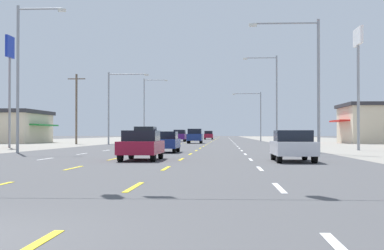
{
  "coord_description": "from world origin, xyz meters",
  "views": [
    {
      "loc": [
        3.95,
        -6.69,
        1.3
      ],
      "look_at": [
        0.72,
        49.21,
        2.17
      ],
      "focal_mm": 53.22,
      "sensor_mm": 36.0,
      "label": 1
    }
  ],
  "objects_px": {
    "sedan_center_turn_near": "(142,145)",
    "streetlight_right_row_1": "(274,94)",
    "suv_center_turn_farthest": "(209,135)",
    "pole_sign_right_row_1": "(358,56)",
    "sedan_far_right_nearest": "(293,145)",
    "suv_inner_left_midfar": "(146,137)",
    "suv_inner_left_farther": "(180,135)",
    "pole_sign_left_row_1": "(10,65)",
    "streetlight_right_row_2": "(257,112)",
    "streetlight_left_row_2": "(146,105)",
    "streetlight_right_row_0": "(310,74)",
    "streetlight_left_row_0": "(22,69)",
    "suv_center_turn_far": "(195,136)",
    "sedan_center_turn_mid": "(165,142)",
    "streetlight_left_row_1": "(114,101)"
  },
  "relations": [
    {
      "from": "pole_sign_left_row_1",
      "to": "sedan_far_right_nearest",
      "type": "bearing_deg",
      "value": -47.34
    },
    {
      "from": "pole_sign_right_row_1",
      "to": "streetlight_left_row_2",
      "type": "distance_m",
      "value": 58.61
    },
    {
      "from": "suv_center_turn_farthest",
      "to": "pole_sign_right_row_1",
      "type": "relative_size",
      "value": 0.51
    },
    {
      "from": "sedan_far_right_nearest",
      "to": "pole_sign_left_row_1",
      "type": "xyz_separation_m",
      "value": [
        -23.35,
        25.34,
        7.06
      ]
    },
    {
      "from": "suv_inner_left_midfar",
      "to": "suv_center_turn_far",
      "type": "distance_m",
      "value": 23.54
    },
    {
      "from": "sedan_far_right_nearest",
      "to": "streetlight_right_row_1",
      "type": "height_order",
      "value": "streetlight_right_row_1"
    },
    {
      "from": "suv_inner_left_farther",
      "to": "suv_center_turn_farthest",
      "type": "bearing_deg",
      "value": 83.81
    },
    {
      "from": "pole_sign_right_row_1",
      "to": "streetlight_left_row_0",
      "type": "distance_m",
      "value": 25.42
    },
    {
      "from": "sedan_center_turn_mid",
      "to": "streetlight_right_row_0",
      "type": "bearing_deg",
      "value": -7.68
    },
    {
      "from": "streetlight_right_row_0",
      "to": "streetlight_left_row_2",
      "type": "relative_size",
      "value": 0.81
    },
    {
      "from": "sedan_far_right_nearest",
      "to": "suv_center_turn_far",
      "type": "xyz_separation_m",
      "value": [
        -7.25,
        50.31,
        0.27
      ]
    },
    {
      "from": "sedan_center_turn_near",
      "to": "streetlight_right_row_1",
      "type": "distance_m",
      "value": 42.08
    },
    {
      "from": "sedan_far_right_nearest",
      "to": "suv_center_turn_farthest",
      "type": "relative_size",
      "value": 0.92
    },
    {
      "from": "pole_sign_right_row_1",
      "to": "streetlight_left_row_2",
      "type": "xyz_separation_m",
      "value": [
        -24.2,
        53.37,
        -1.12
      ]
    },
    {
      "from": "streetlight_left_row_0",
      "to": "suv_center_turn_farthest",
      "type": "bearing_deg",
      "value": 83.8
    },
    {
      "from": "pole_sign_left_row_1",
      "to": "streetlight_left_row_1",
      "type": "height_order",
      "value": "pole_sign_left_row_1"
    },
    {
      "from": "suv_center_turn_far",
      "to": "streetlight_left_row_1",
      "type": "xyz_separation_m",
      "value": [
        -9.43,
        -8.87,
        4.22
      ]
    },
    {
      "from": "suv_inner_left_midfar",
      "to": "pole_sign_left_row_1",
      "type": "relative_size",
      "value": 0.47
    },
    {
      "from": "pole_sign_right_row_1",
      "to": "streetlight_right_row_1",
      "type": "xyz_separation_m",
      "value": [
        -4.66,
        23.02,
        -1.29
      ]
    },
    {
      "from": "suv_center_turn_farthest",
      "to": "sedan_far_right_nearest",
      "type": "bearing_deg",
      "value": -86.19
    },
    {
      "from": "sedan_center_turn_near",
      "to": "pole_sign_right_row_1",
      "type": "bearing_deg",
      "value": 50.25
    },
    {
      "from": "suv_center_turn_far",
      "to": "streetlight_left_row_0",
      "type": "xyz_separation_m",
      "value": [
        -9.73,
        -39.22,
        4.7
      ]
    },
    {
      "from": "sedan_far_right_nearest",
      "to": "sedan_center_turn_mid",
      "type": "bearing_deg",
      "value": 120.51
    },
    {
      "from": "suv_center_turn_far",
      "to": "streetlight_left_row_1",
      "type": "distance_m",
      "value": 13.62
    },
    {
      "from": "sedan_center_turn_mid",
      "to": "pole_sign_right_row_1",
      "type": "bearing_deg",
      "value": 22.34
    },
    {
      "from": "sedan_center_turn_mid",
      "to": "suv_center_turn_far",
      "type": "bearing_deg",
      "value": 89.9
    },
    {
      "from": "sedan_center_turn_mid",
      "to": "streetlight_left_row_0",
      "type": "height_order",
      "value": "streetlight_left_row_0"
    },
    {
      "from": "streetlight_right_row_0",
      "to": "streetlight_right_row_2",
      "type": "xyz_separation_m",
      "value": [
        -0.07,
        60.7,
        -0.17
      ]
    },
    {
      "from": "sedan_far_right_nearest",
      "to": "suv_inner_left_midfar",
      "type": "bearing_deg",
      "value": 111.65
    },
    {
      "from": "streetlight_right_row_1",
      "to": "streetlight_right_row_2",
      "type": "relative_size",
      "value": 1.25
    },
    {
      "from": "streetlight_right_row_2",
      "to": "suv_center_turn_far",
      "type": "bearing_deg",
      "value": -114.2
    },
    {
      "from": "streetlight_right_row_1",
      "to": "streetlight_left_row_0",
      "type": "bearing_deg",
      "value": -122.88
    },
    {
      "from": "pole_sign_left_row_1",
      "to": "streetlight_right_row_0",
      "type": "distance_m",
      "value": 29.61
    },
    {
      "from": "streetlight_right_row_0",
      "to": "sedan_center_turn_mid",
      "type": "bearing_deg",
      "value": 172.32
    },
    {
      "from": "suv_center_turn_farthest",
      "to": "pole_sign_left_row_1",
      "type": "relative_size",
      "value": 0.47
    },
    {
      "from": "pole_sign_right_row_1",
      "to": "streetlight_left_row_0",
      "type": "bearing_deg",
      "value": -163.21
    },
    {
      "from": "streetlight_left_row_1",
      "to": "streetlight_left_row_2",
      "type": "xyz_separation_m",
      "value": [
        -0.21,
        30.35,
        1.04
      ]
    },
    {
      "from": "suv_inner_left_farther",
      "to": "streetlight_left_row_0",
      "type": "bearing_deg",
      "value": -96.21
    },
    {
      "from": "suv_inner_left_midfar",
      "to": "streetlight_left_row_0",
      "type": "relative_size",
      "value": 0.49
    },
    {
      "from": "suv_center_turn_farthest",
      "to": "pole_sign_left_row_1",
      "type": "distance_m",
      "value": 80.45
    },
    {
      "from": "suv_inner_left_midfar",
      "to": "suv_inner_left_farther",
      "type": "distance_m",
      "value": 41.35
    },
    {
      "from": "suv_center_turn_farthest",
      "to": "streetlight_right_row_2",
      "type": "height_order",
      "value": "streetlight_right_row_2"
    },
    {
      "from": "suv_inner_left_farther",
      "to": "streetlight_right_row_1",
      "type": "height_order",
      "value": "streetlight_right_row_1"
    },
    {
      "from": "streetlight_right_row_1",
      "to": "streetlight_right_row_2",
      "type": "height_order",
      "value": "streetlight_right_row_1"
    },
    {
      "from": "sedan_far_right_nearest",
      "to": "suv_center_turn_farthest",
      "type": "distance_m",
      "value": 104.03
    },
    {
      "from": "pole_sign_left_row_1",
      "to": "pole_sign_right_row_1",
      "type": "height_order",
      "value": "pole_sign_left_row_1"
    },
    {
      "from": "pole_sign_left_row_1",
      "to": "streetlight_right_row_1",
      "type": "bearing_deg",
      "value": 31.77
    },
    {
      "from": "suv_center_turn_far",
      "to": "suv_inner_left_farther",
      "type": "distance_m",
      "value": 18.41
    },
    {
      "from": "pole_sign_right_row_1",
      "to": "streetlight_right_row_1",
      "type": "relative_size",
      "value": 0.9
    },
    {
      "from": "suv_inner_left_midfar",
      "to": "suv_inner_left_farther",
      "type": "xyz_separation_m",
      "value": [
        -0.02,
        41.35,
        0.0
      ]
    }
  ]
}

